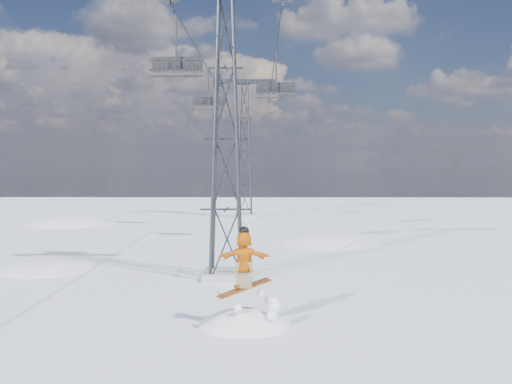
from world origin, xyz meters
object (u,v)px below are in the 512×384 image
(lift_chair_near, at_px, (177,65))
(lift_tower_near, at_px, (226,140))
(snowboarder_jump, at_px, (245,381))
(lift_tower_far, at_px, (244,152))

(lift_chair_near, bearing_deg, lift_tower_near, -41.63)
(lift_chair_near, bearing_deg, snowboarder_jump, -69.64)
(snowboarder_jump, xyz_separation_m, lift_chair_near, (-3.10, 8.35, 10.33))
(lift_tower_near, xyz_separation_m, lift_tower_far, (0.00, 25.00, 0.00))
(lift_tower_near, height_order, snowboarder_jump, lift_tower_near)
(lift_tower_near, relative_size, lift_tower_far, 1.00)
(lift_tower_near, xyz_separation_m, snowboarder_jump, (0.90, -6.39, -7.11))
(lift_tower_near, height_order, lift_tower_far, same)
(lift_chair_near, bearing_deg, lift_tower_far, 84.55)
(lift_tower_near, bearing_deg, snowboarder_jump, -82.00)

